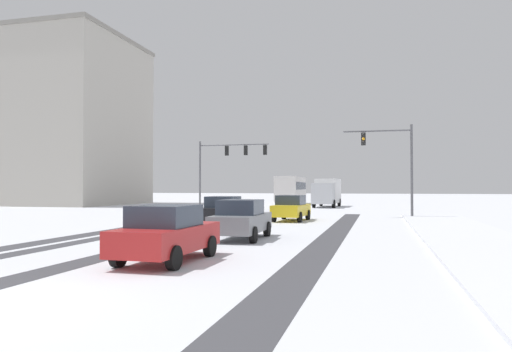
{
  "coord_description": "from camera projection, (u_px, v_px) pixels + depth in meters",
  "views": [
    {
      "loc": [
        7.09,
        -6.68,
        2.14
      ],
      "look_at": [
        0.0,
        20.9,
        2.8
      ],
      "focal_mm": 33.29,
      "sensor_mm": 36.0,
      "label": 1
    }
  ],
  "objects": [
    {
      "name": "sidewalk_kerb_right",
      "position": [
        476.0,
        240.0,
        18.51
      ],
      "size": [
        4.0,
        32.85,
        0.12
      ],
      "primitive_type": "cube",
      "color": "white",
      "rests_on": "ground"
    },
    {
      "name": "wheel_track_center",
      "position": [
        334.0,
        234.0,
        21.35
      ],
      "size": [
        1.15,
        32.85,
        0.01
      ],
      "primitive_type": "cube",
      "color": "#424247",
      "rests_on": "ground"
    },
    {
      "name": "bus_oncoming",
      "position": [
        291.0,
        188.0,
        58.86
      ],
      "size": [
        3.0,
        11.09,
        3.38
      ],
      "color": "silver",
      "rests_on": "ground"
    },
    {
      "name": "car_red_fourth",
      "position": [
        167.0,
        233.0,
        13.58
      ],
      "size": [
        1.91,
        4.14,
        1.62
      ],
      "color": "red",
      "rests_on": "ground"
    },
    {
      "name": "wheel_track_left_lane",
      "position": [
        205.0,
        231.0,
        22.89
      ],
      "size": [
        1.01,
        32.85,
        0.01
      ],
      "primitive_type": "cube",
      "color": "#424247",
      "rests_on": "ground"
    },
    {
      "name": "wheel_track_right_lane",
      "position": [
        146.0,
        230.0,
        23.67
      ],
      "size": [
        0.86,
        32.85,
        0.01
      ],
      "primitive_type": "cube",
      "color": "#424247",
      "rests_on": "ground"
    },
    {
      "name": "traffic_signal_far_left",
      "position": [
        227.0,
        159.0,
        44.63
      ],
      "size": [
        6.86,
        0.47,
        6.5
      ],
      "color": "#56565B",
      "rests_on": "ground"
    },
    {
      "name": "wheel_track_oncoming",
      "position": [
        122.0,
        229.0,
        24.01
      ],
      "size": [
        1.08,
        32.85,
        0.01
      ],
      "primitive_type": "cube",
      "color": "#424247",
      "rests_on": "ground"
    },
    {
      "name": "car_yellow_cab_lead",
      "position": [
        291.0,
        208.0,
        30.0
      ],
      "size": [
        2.0,
        4.19,
        1.62
      ],
      "color": "yellow",
      "rests_on": "ground"
    },
    {
      "name": "car_black_second",
      "position": [
        224.0,
        211.0,
        26.35
      ],
      "size": [
        1.85,
        4.11,
        1.62
      ],
      "color": "black",
      "rests_on": "ground"
    },
    {
      "name": "office_building_far_left_block",
      "position": [
        56.0,
        122.0,
        59.55
      ],
      "size": [
        19.2,
        16.2,
        20.51
      ],
      "color": "#B2ADA3",
      "rests_on": "ground"
    },
    {
      "name": "traffic_signal_near_right",
      "position": [
        393.0,
        156.0,
        33.19
      ],
      "size": [
        4.75,
        0.45,
        6.5
      ],
      "color": "#56565B",
      "rests_on": "ground"
    },
    {
      "name": "box_truck_delivery",
      "position": [
        327.0,
        192.0,
        50.91
      ],
      "size": [
        2.54,
        7.48,
        3.02
      ],
      "color": "#B7BABF",
      "rests_on": "ground"
    },
    {
      "name": "car_grey_third",
      "position": [
        241.0,
        219.0,
        19.43
      ],
      "size": [
        1.89,
        4.13,
        1.62
      ],
      "color": "slate",
      "rests_on": "ground"
    }
  ]
}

